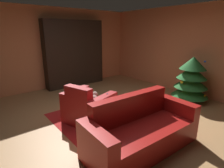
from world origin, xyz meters
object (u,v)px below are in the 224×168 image
couch_red (141,131)px  book_stack_on_table (109,105)px  armchair_red (88,108)px  coffee_table (110,109)px  bookshelf_unit (78,54)px  bottle_on_table (107,100)px  decorated_tree (191,79)px

couch_red → book_stack_on_table: bearing=-179.3°
armchair_red → coffee_table: (0.50, 0.21, 0.10)m
bookshelf_unit → bottle_on_table: (2.99, -0.98, -0.57)m
couch_red → book_stack_on_table: (-0.84, -0.01, 0.19)m
book_stack_on_table → coffee_table: bearing=17.6°
bottle_on_table → decorated_tree: bearing=81.1°
bookshelf_unit → bottle_on_table: bearing=-18.2°
book_stack_on_table → armchair_red: bearing=-157.1°
couch_red → coffee_table: size_ratio=2.75×
book_stack_on_table → decorated_tree: bearing=84.5°
decorated_tree → book_stack_on_table: bearing=-95.5°
couch_red → coffee_table: bearing=179.9°
coffee_table → decorated_tree: decorated_tree is taller
coffee_table → decorated_tree: (0.22, 2.65, 0.21)m
bookshelf_unit → book_stack_on_table: (3.15, -1.06, -0.62)m
bookshelf_unit → book_stack_on_table: bearing=-18.7°
bookshelf_unit → decorated_tree: bearing=25.2°
coffee_table → book_stack_on_table: 0.09m
coffee_table → book_stack_on_table: (-0.04, -0.01, 0.08)m
couch_red → bookshelf_unit: bearing=165.2°
bottle_on_table → couch_red: bearing=-4.0°
bookshelf_unit → couch_red: (3.99, -1.05, -0.81)m
decorated_tree → bottle_on_table: bearing=-98.9°
bottle_on_table → book_stack_on_table: bearing=-27.5°
bookshelf_unit → decorated_tree: 3.79m
bottle_on_table → decorated_tree: (0.41, 2.58, 0.09)m
armchair_red → decorated_tree: bearing=75.9°
couch_red → book_stack_on_table: size_ratio=8.65×
couch_red → bottle_on_table: bearing=176.0°
decorated_tree → bookshelf_unit: bearing=-154.8°
bookshelf_unit → bottle_on_table: size_ratio=10.43×
armchair_red → couch_red: size_ratio=0.56×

